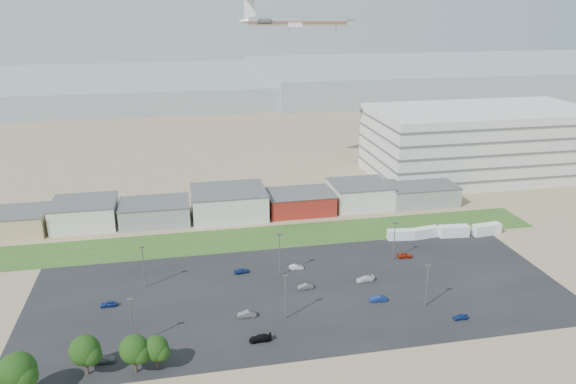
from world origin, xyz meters
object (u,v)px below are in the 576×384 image
object	(u,v)px
parked_car_11	(296,267)
parked_car_2	(460,317)
parked_car_12	(365,279)
parked_car_6	(242,271)
box_trailer_a	(401,235)
parked_car_1	(378,299)
parked_car_10	(104,359)
parked_car_4	(247,314)
parked_car_5	(109,304)
airliner	(298,21)
parked_car_7	(306,286)
parked_car_8	(405,255)
parked_car_3	(260,338)

from	to	relation	value
parked_car_11	parked_car_2	bearing A→B (deg)	-133.60
parked_car_12	parked_car_6	bearing A→B (deg)	-111.63
box_trailer_a	parked_car_11	world-z (taller)	box_trailer_a
parked_car_1	parked_car_2	distance (m)	17.51
parked_car_10	parked_car_11	bearing A→B (deg)	-50.76
parked_car_1	parked_car_4	size ratio (longest dim) A/B	0.97
parked_car_11	box_trailer_a	bearing A→B (deg)	-67.48
parked_car_5	parked_car_12	distance (m)	57.87
parked_car_1	parked_car_10	xyz separation A→B (m)	(-56.66, -10.68, 0.01)
parked_car_5	airliner	bearing A→B (deg)	144.31
parked_car_7	parked_car_8	size ratio (longest dim) A/B	0.93
parked_car_4	parked_car_12	distance (m)	30.86
parked_car_2	parked_car_3	world-z (taller)	parked_car_3
box_trailer_a	parked_car_3	bearing A→B (deg)	-130.95
box_trailer_a	parked_car_4	xyz separation A→B (m)	(-46.85, -31.19, -0.73)
parked_car_3	parked_car_11	world-z (taller)	parked_car_3
parked_car_6	parked_car_8	world-z (taller)	parked_car_8
box_trailer_a	airliner	world-z (taller)	airliner
parked_car_4	parked_car_11	distance (m)	24.26
parked_car_8	parked_car_10	bearing A→B (deg)	116.72
parked_car_3	parked_car_11	bearing A→B (deg)	153.17
parked_car_3	parked_car_8	world-z (taller)	parked_car_8
parked_car_6	box_trailer_a	bearing A→B (deg)	-83.61
parked_car_4	parked_car_6	size ratio (longest dim) A/B	1.05
parked_car_4	parked_car_6	bearing A→B (deg)	178.02
parked_car_8	parked_car_3	bearing A→B (deg)	128.60
parked_car_2	parked_car_3	distance (m)	41.76
parked_car_6	parked_car_7	distance (m)	17.04
parked_car_10	parked_car_12	bearing A→B (deg)	-66.06
airliner	parked_car_3	distance (m)	120.67
parked_car_8	parked_car_12	world-z (taller)	parked_car_8
parked_car_11	airliner	bearing A→B (deg)	-10.46
parked_car_1	parked_car_11	size ratio (longest dim) A/B	1.08
parked_car_7	parked_car_10	world-z (taller)	parked_car_10
airliner	parked_car_8	distance (m)	92.87
parked_car_4	parked_car_7	distance (m)	17.39
parked_car_2	parked_car_5	size ratio (longest dim) A/B	0.90
parked_car_2	parked_car_5	bearing A→B (deg)	-106.40
parked_car_3	box_trailer_a	bearing A→B (deg)	130.01
box_trailer_a	parked_car_5	world-z (taller)	box_trailer_a
parked_car_2	parked_car_5	xyz separation A→B (m)	(-71.80, 19.90, 0.06)
parked_car_2	parked_car_12	bearing A→B (deg)	-145.62
parked_car_7	parked_car_12	distance (m)	14.51
parked_car_6	parked_car_10	bearing A→B (deg)	128.30
parked_car_7	parked_car_8	distance (m)	30.61
airliner	parked_car_1	world-z (taller)	airliner
parked_car_6	parked_car_7	size ratio (longest dim) A/B	1.05
parked_car_2	parked_car_7	bearing A→B (deg)	-124.71
airliner	parked_car_7	distance (m)	102.35
parked_car_10	parked_car_2	bearing A→B (deg)	-85.19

